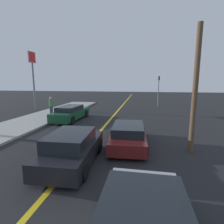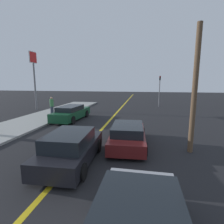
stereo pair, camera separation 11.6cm
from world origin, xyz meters
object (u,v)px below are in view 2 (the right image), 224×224
Objects in this scene: car_ahead_center at (71,148)px; roadside_sign at (34,70)px; pedestrian_mid_group at (52,105)px; car_far_distant at (128,135)px; traffic_light at (160,88)px; car_parked_left_lot at (71,113)px; utility_pole at (195,91)px.

roadside_sign reaches higher than car_ahead_center.
roadside_sign is at bearing 143.44° from pedestrian_mid_group.
car_far_distant is 16.01m from traffic_light.
car_far_distant is 0.64× the size of roadside_sign.
traffic_light is (2.81, 15.64, 1.95)m from car_far_distant.
car_far_distant is 16.22m from roadside_sign.
car_ahead_center is at bearing -57.17° from pedestrian_mid_group.
roadside_sign is (-9.89, 12.50, 4.12)m from car_ahead_center.
roadside_sign reaches higher than car_parked_left_lot.
roadside_sign is at bearing 147.52° from car_parked_left_lot.
utility_pole reaches higher than car_ahead_center.
pedestrian_mid_group is 0.29× the size of utility_pole.
pedestrian_mid_group is at bearing 120.57° from car_ahead_center.
traffic_light reaches higher than car_far_distant.
car_ahead_center is at bearing -157.64° from utility_pole.
car_ahead_center is 0.61× the size of roadside_sign.
car_ahead_center is 0.70× the size of utility_pole.
utility_pole is at bearing -8.67° from car_far_distant.
traffic_light is at bearing 76.90° from car_far_distant.
car_ahead_center is 18.84m from traffic_light.
roadside_sign is at bearing 126.08° from car_ahead_center.
pedestrian_mid_group is 0.41× the size of traffic_light.
car_far_distant is at bearing -41.24° from pedestrian_mid_group.
roadside_sign is (-12.02, 10.06, 4.18)m from car_far_distant.
pedestrian_mid_group is (-8.52, 7.47, 0.41)m from car_far_distant.
car_parked_left_lot is at bearing -35.40° from roadside_sign.
traffic_light is 0.70× the size of utility_pole.
utility_pole is (0.25, -15.95, 0.43)m from traffic_light.
pedestrian_mid_group is (-6.40, 9.91, 0.34)m from car_ahead_center.
car_ahead_center is 16.47m from roadside_sign.
car_far_distant is (2.13, 2.44, -0.06)m from car_ahead_center.
roadside_sign is (-6.49, 4.61, 4.13)m from car_parked_left_lot.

